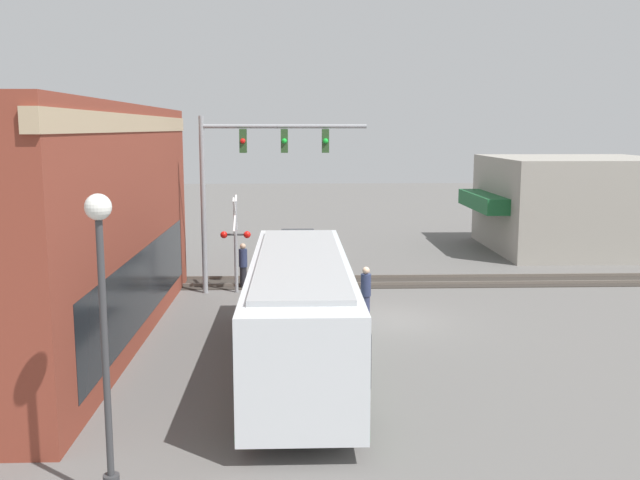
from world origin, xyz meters
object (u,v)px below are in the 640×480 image
Objects in this scene: city_bus at (300,307)px; parked_car_white at (298,247)px; streetlamp at (104,324)px; pedestrian_near_bus at (366,294)px; crossing_signal at (236,235)px; pedestrian_at_crossing at (243,265)px.

city_bus reaches higher than parked_car_white.
pedestrian_near_bus is (11.42, -5.52, -2.22)m from streetlamp.
pedestrian_near_bus is at bearing -169.04° from parked_car_white.
city_bus is 9.47m from crossing_signal.
streetlamp reaches higher than city_bus.
streetlamp reaches higher than pedestrian_near_bus.
city_bus is at bearing -26.05° from streetlamp.
crossing_signal is 7.55m from parked_car_white.
crossing_signal is at bearing 160.68° from parked_car_white.
pedestrian_at_crossing is at bearing -3.71° from streetlamp.
streetlamp is 23.23m from parked_car_white.
pedestrian_near_bus is at bearing -25.48° from city_bus.
crossing_signal reaches higher than city_bus.
city_bus is 3.00× the size of crossing_signal.
city_bus is at bearing 180.00° from parked_car_white.
pedestrian_near_bus reaches higher than pedestrian_at_crossing.
pedestrian_near_bus reaches higher than parked_car_white.
pedestrian_at_crossing is (9.93, 2.22, -0.76)m from city_bus.
pedestrian_at_crossing is at bearing 12.62° from city_bus.
pedestrian_at_crossing is (-6.16, 2.22, 0.29)m from parked_car_white.
pedestrian_near_bus is (-4.49, -4.65, -1.33)m from crossing_signal.
crossing_signal is at bearing 164.99° from pedestrian_at_crossing.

